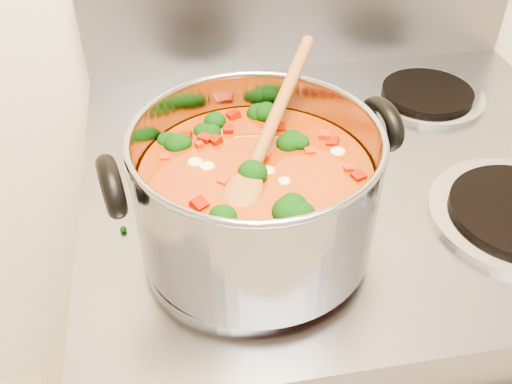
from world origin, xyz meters
TOP-DOWN VIEW (x-y plane):
  - electric_range at (-0.06, 1.16)m, footprint 0.78×0.71m
  - stockpot at (-0.22, 1.01)m, footprint 0.34×0.28m
  - wooden_spoon at (-0.21, 1.03)m, footprint 0.17×0.26m
  - cooktop_crumbs at (-0.25, 0.84)m, footprint 0.13×0.02m

SIDE VIEW (x-z plane):
  - electric_range at x=-0.06m, z-range -0.07..1.01m
  - cooktop_crumbs at x=-0.25m, z-range 0.92..0.93m
  - stockpot at x=-0.22m, z-range 0.92..1.09m
  - wooden_spoon at x=-0.21m, z-range 1.01..1.11m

